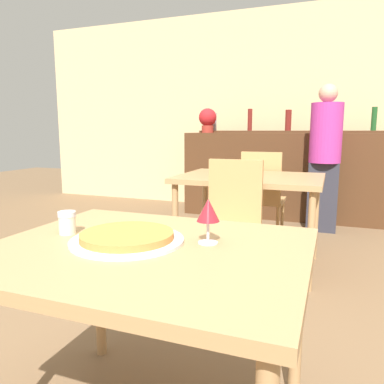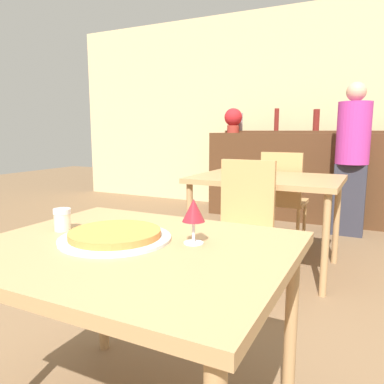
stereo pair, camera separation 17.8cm
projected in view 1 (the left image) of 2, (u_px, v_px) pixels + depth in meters
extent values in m
cube|color=#D1B784|center=(292.00, 111.00, 5.21)|extent=(8.00, 0.05, 2.80)
cube|color=#A87F51|center=(147.00, 252.00, 1.28)|extent=(1.07, 0.90, 0.04)
cylinder|color=#A87F51|center=(99.00, 289.00, 1.86)|extent=(0.05, 0.05, 0.70)
cylinder|color=#A87F51|center=(297.00, 323.00, 1.53)|extent=(0.05, 0.05, 0.70)
cube|color=#A87F51|center=(250.00, 178.00, 3.06)|extent=(1.15, 0.85, 0.04)
cylinder|color=#A87F51|center=(175.00, 228.00, 2.96)|extent=(0.05, 0.05, 0.72)
cylinder|color=#A87F51|center=(310.00, 242.00, 2.61)|extent=(0.05, 0.05, 0.72)
cylinder|color=#A87F51|center=(205.00, 210.00, 3.64)|extent=(0.05, 0.05, 0.72)
cylinder|color=#A87F51|center=(315.00, 219.00, 3.28)|extent=(0.05, 0.05, 0.72)
cube|color=#4C2D19|center=(285.00, 175.00, 4.88)|extent=(2.60, 0.56, 1.10)
cube|color=#4C2D19|center=(288.00, 132.00, 4.92)|extent=(2.39, 0.24, 0.03)
cylinder|color=#9999A3|center=(214.00, 122.00, 5.25)|extent=(0.07, 0.07, 0.24)
cylinder|color=maroon|center=(250.00, 120.00, 5.07)|extent=(0.06, 0.06, 0.29)
cylinder|color=maroon|center=(288.00, 120.00, 4.89)|extent=(0.08, 0.08, 0.27)
cylinder|color=#9999A3|center=(330.00, 118.00, 4.71)|extent=(0.08, 0.08, 0.30)
cylinder|color=#1E5123|center=(374.00, 119.00, 4.54)|extent=(0.06, 0.06, 0.28)
cube|color=tan|center=(228.00, 235.00, 2.49)|extent=(0.40, 0.40, 0.04)
cube|color=tan|center=(235.00, 193.00, 2.61)|extent=(0.38, 0.04, 0.47)
cylinder|color=tan|center=(195.00, 273.00, 2.43)|extent=(0.03, 0.03, 0.42)
cylinder|color=tan|center=(246.00, 281.00, 2.31)|extent=(0.03, 0.03, 0.42)
cylinder|color=tan|center=(211.00, 257.00, 2.74)|extent=(0.03, 0.03, 0.42)
cylinder|color=tan|center=(257.00, 263.00, 2.62)|extent=(0.03, 0.03, 0.42)
cube|color=tan|center=(263.00, 200.00, 3.73)|extent=(0.40, 0.40, 0.04)
cube|color=tan|center=(261.00, 177.00, 3.52)|extent=(0.38, 0.04, 0.47)
cylinder|color=tan|center=(282.00, 220.00, 3.87)|extent=(0.03, 0.03, 0.42)
cylinder|color=tan|center=(250.00, 218.00, 3.99)|extent=(0.03, 0.03, 0.42)
cylinder|color=tan|center=(277.00, 228.00, 3.55)|extent=(0.03, 0.03, 0.42)
cylinder|color=tan|center=(242.00, 225.00, 3.67)|extent=(0.03, 0.03, 0.42)
cylinder|color=silver|center=(127.00, 240.00, 1.32)|extent=(0.40, 0.40, 0.01)
cylinder|color=#CC7A38|center=(127.00, 236.00, 1.32)|extent=(0.33, 0.33, 0.02)
cylinder|color=beige|center=(67.00, 225.00, 1.42)|extent=(0.06, 0.06, 0.07)
cylinder|color=silver|center=(67.00, 214.00, 1.41)|extent=(0.07, 0.07, 0.02)
cube|color=#2D2D38|center=(322.00, 197.00, 4.20)|extent=(0.32, 0.18, 0.78)
cylinder|color=#B2338C|center=(326.00, 133.00, 4.08)|extent=(0.34, 0.34, 0.65)
sphere|color=tan|center=(328.00, 93.00, 4.01)|extent=(0.20, 0.20, 0.20)
cylinder|color=silver|center=(208.00, 243.00, 1.31)|extent=(0.07, 0.07, 0.00)
cylinder|color=silver|center=(208.00, 232.00, 1.30)|extent=(0.01, 0.01, 0.07)
cone|color=maroon|center=(208.00, 210.00, 1.29)|extent=(0.08, 0.08, 0.08)
cylinder|color=maroon|center=(208.00, 129.00, 5.10)|extent=(0.16, 0.16, 0.10)
sphere|color=red|center=(208.00, 117.00, 5.08)|extent=(0.24, 0.24, 0.24)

